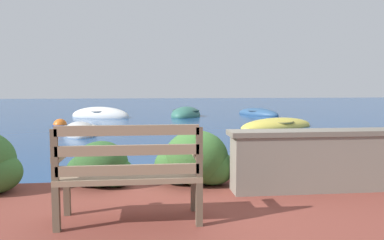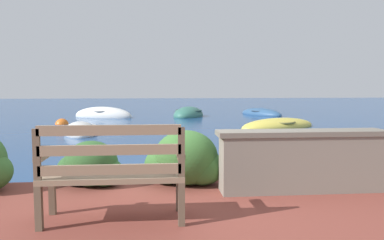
{
  "view_description": "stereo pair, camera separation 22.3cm",
  "coord_description": "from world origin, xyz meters",
  "px_view_note": "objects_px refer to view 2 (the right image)",
  "views": [
    {
      "loc": [
        -0.62,
        -4.98,
        1.49
      ],
      "look_at": [
        0.64,
        6.47,
        0.43
      ],
      "focal_mm": 35.0,
      "sensor_mm": 36.0,
      "label": 1
    },
    {
      "loc": [
        -0.4,
        -5.0,
        1.49
      ],
      "look_at": [
        0.64,
        6.47,
        0.43
      ],
      "focal_mm": 35.0,
      "sensor_mm": 36.0,
      "label": 2
    }
  ],
  "objects_px": {
    "park_bench": "(113,171)",
    "rowboat_outer": "(188,115)",
    "rowboat_nearest": "(80,132)",
    "rowboat_distant": "(261,114)",
    "mooring_buoy": "(62,125)",
    "rowboat_mid": "(278,126)",
    "rowboat_far": "(103,116)"
  },
  "relations": [
    {
      "from": "rowboat_far",
      "to": "rowboat_outer",
      "type": "bearing_deg",
      "value": 22.7
    },
    {
      "from": "mooring_buoy",
      "to": "rowboat_distant",
      "type": "bearing_deg",
      "value": 30.02
    },
    {
      "from": "rowboat_nearest",
      "to": "rowboat_distant",
      "type": "distance_m",
      "value": 10.23
    },
    {
      "from": "rowboat_nearest",
      "to": "rowboat_far",
      "type": "relative_size",
      "value": 0.81
    },
    {
      "from": "rowboat_distant",
      "to": "mooring_buoy",
      "type": "relative_size",
      "value": 5.44
    },
    {
      "from": "park_bench",
      "to": "mooring_buoy",
      "type": "distance_m",
      "value": 10.63
    },
    {
      "from": "rowboat_nearest",
      "to": "rowboat_mid",
      "type": "xyz_separation_m",
      "value": [
        6.66,
        1.02,
        -0.0
      ]
    },
    {
      "from": "rowboat_nearest",
      "to": "rowboat_far",
      "type": "bearing_deg",
      "value": -12.11
    },
    {
      "from": "park_bench",
      "to": "mooring_buoy",
      "type": "xyz_separation_m",
      "value": [
        -3.01,
        10.18,
        -0.62
      ]
    },
    {
      "from": "park_bench",
      "to": "rowboat_nearest",
      "type": "distance_m",
      "value": 8.66
    },
    {
      "from": "rowboat_distant",
      "to": "mooring_buoy",
      "type": "bearing_deg",
      "value": 93.33
    },
    {
      "from": "park_bench",
      "to": "rowboat_outer",
      "type": "height_order",
      "value": "park_bench"
    },
    {
      "from": "park_bench",
      "to": "rowboat_far",
      "type": "xyz_separation_m",
      "value": [
        -2.18,
        14.41,
        -0.63
      ]
    },
    {
      "from": "rowboat_distant",
      "to": "rowboat_far",
      "type": "bearing_deg",
      "value": 68.91
    },
    {
      "from": "rowboat_outer",
      "to": "rowboat_distant",
      "type": "height_order",
      "value": "rowboat_outer"
    },
    {
      "from": "rowboat_nearest",
      "to": "rowboat_distant",
      "type": "xyz_separation_m",
      "value": [
        7.65,
        6.79,
        -0.0
      ]
    },
    {
      "from": "rowboat_mid",
      "to": "rowboat_outer",
      "type": "height_order",
      "value": "rowboat_outer"
    },
    {
      "from": "rowboat_mid",
      "to": "rowboat_outer",
      "type": "relative_size",
      "value": 1.29
    },
    {
      "from": "rowboat_outer",
      "to": "rowboat_distant",
      "type": "relative_size",
      "value": 0.91
    },
    {
      "from": "rowboat_outer",
      "to": "rowboat_distant",
      "type": "bearing_deg",
      "value": -57.46
    },
    {
      "from": "rowboat_nearest",
      "to": "rowboat_far",
      "type": "distance_m",
      "value": 6.02
    },
    {
      "from": "rowboat_distant",
      "to": "mooring_buoy",
      "type": "xyz_separation_m",
      "value": [
        -8.66,
        -5.0,
        0.03
      ]
    },
    {
      "from": "rowboat_nearest",
      "to": "rowboat_outer",
      "type": "distance_m",
      "value": 7.25
    },
    {
      "from": "rowboat_nearest",
      "to": "mooring_buoy",
      "type": "relative_size",
      "value": 4.66
    },
    {
      "from": "rowboat_far",
      "to": "rowboat_outer",
      "type": "xyz_separation_m",
      "value": [
        4.05,
        0.11,
        0.0
      ]
    },
    {
      "from": "rowboat_far",
      "to": "rowboat_outer",
      "type": "height_order",
      "value": "rowboat_far"
    },
    {
      "from": "rowboat_mid",
      "to": "rowboat_far",
      "type": "distance_m",
      "value": 8.46
    },
    {
      "from": "rowboat_nearest",
      "to": "rowboat_outer",
      "type": "xyz_separation_m",
      "value": [
        3.88,
        6.13,
        0.02
      ]
    },
    {
      "from": "rowboat_nearest",
      "to": "rowboat_distant",
      "type": "bearing_deg",
      "value": -62.14
    },
    {
      "from": "park_bench",
      "to": "mooring_buoy",
      "type": "height_order",
      "value": "park_bench"
    },
    {
      "from": "park_bench",
      "to": "rowboat_distant",
      "type": "xyz_separation_m",
      "value": [
        5.64,
        15.18,
        -0.65
      ]
    },
    {
      "from": "rowboat_far",
      "to": "rowboat_distant",
      "type": "relative_size",
      "value": 1.05
    }
  ]
}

